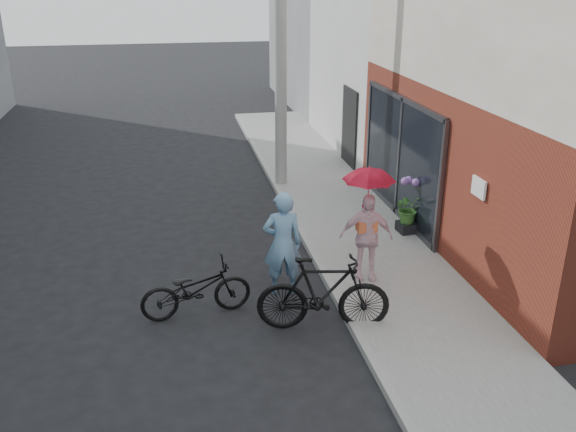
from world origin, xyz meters
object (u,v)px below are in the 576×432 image
object	(u,v)px
officer	(283,244)
bike_right	(323,294)
kimono_woman	(366,237)
bike_left	(196,289)
utility_pole	(281,41)
planter	(407,227)

from	to	relation	value
officer	bike_right	xyz separation A→B (m)	(0.37, -1.21, -0.29)
bike_right	kimono_woman	size ratio (longest dim) A/B	1.30
officer	bike_left	distance (m)	1.57
utility_pole	planter	xyz separation A→B (m)	(1.90, -3.52, -3.28)
kimono_woman	bike_right	bearing A→B (deg)	-118.43
kimono_woman	planter	size ratio (longest dim) A/B	4.06
officer	kimono_woman	distance (m)	1.41
bike_right	kimono_woman	distance (m)	1.64
planter	utility_pole	bearing A→B (deg)	118.36
bike_left	kimono_woman	world-z (taller)	kimono_woman
bike_left	bike_right	size ratio (longest dim) A/B	0.87
utility_pole	bike_right	bearing A→B (deg)	-95.21
officer	utility_pole	bearing A→B (deg)	-95.85
utility_pole	officer	world-z (taller)	utility_pole
utility_pole	planter	world-z (taller)	utility_pole
bike_left	utility_pole	bearing A→B (deg)	-30.00
utility_pole	bike_right	size ratio (longest dim) A/B	3.58
bike_right	kimono_woman	xyz separation A→B (m)	(1.04, 1.23, 0.28)
utility_pole	kimono_woman	size ratio (longest dim) A/B	4.66
kimono_woman	planter	distance (m)	2.34
utility_pole	officer	bearing A→B (deg)	-100.36
officer	kimono_woman	size ratio (longest dim) A/B	1.17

